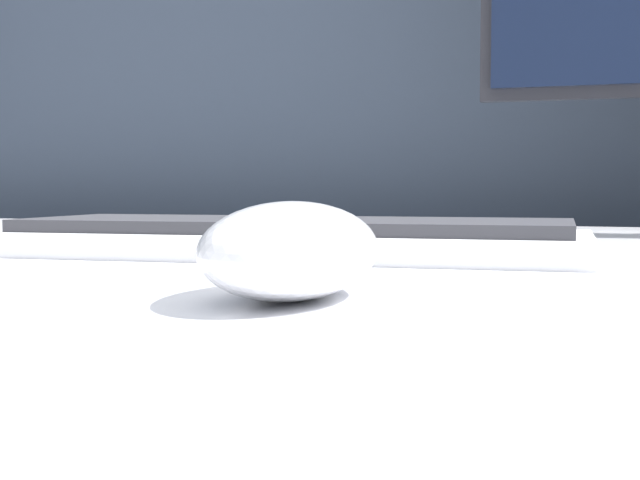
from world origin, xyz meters
TOP-DOWN VIEW (x-y plane):
  - partition_panel at (0.00, 0.67)m, footprint 5.00×0.03m
  - computer_mouse_near at (0.02, -0.18)m, footprint 0.08×0.13m
  - keyboard at (-0.05, 0.03)m, footprint 0.38×0.16m

SIDE VIEW (x-z plane):
  - partition_panel at x=0.00m, z-range 0.00..1.39m
  - keyboard at x=-0.05m, z-range 0.76..0.79m
  - computer_mouse_near at x=0.02m, z-range 0.76..0.80m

